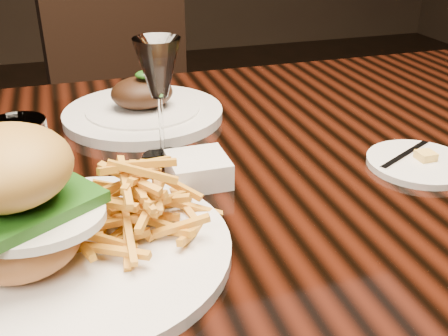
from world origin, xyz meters
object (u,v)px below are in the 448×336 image
object	(u,v)px
chair_far	(135,101)
far_dish	(143,110)
dining_table	(212,201)
burger_plate	(74,214)
wine_glass	(158,72)

from	to	relation	value
chair_far	far_dish	bearing A→B (deg)	-108.59
dining_table	chair_far	world-z (taller)	chair_far
dining_table	far_dish	distance (m)	0.23
burger_plate	wine_glass	xyz separation A→B (m)	(0.14, 0.22, 0.08)
dining_table	wine_glass	size ratio (longest dim) A/B	8.71
wine_glass	chair_far	world-z (taller)	chair_far
wine_glass	chair_far	size ratio (longest dim) A/B	0.19
chair_far	wine_glass	bearing A→B (deg)	-107.32
wine_glass	far_dish	xyz separation A→B (m)	(-0.00, 0.17, -0.12)
dining_table	burger_plate	world-z (taller)	burger_plate
dining_table	chair_far	distance (m)	0.90
far_dish	chair_far	world-z (taller)	chair_far
far_dish	chair_far	xyz separation A→B (m)	(0.07, 0.70, -0.23)
dining_table	far_dish	size ratio (longest dim) A/B	5.61
far_dish	dining_table	bearing A→B (deg)	-69.46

